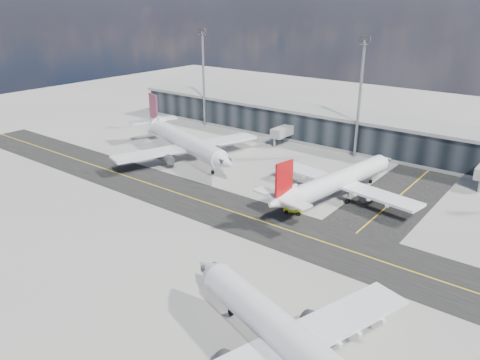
{
  "coord_description": "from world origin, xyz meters",
  "views": [
    {
      "loc": [
        45.37,
        -57.21,
        36.86
      ],
      "look_at": [
        -4.73,
        7.45,
        5.0
      ],
      "focal_mm": 35.0,
      "sensor_mm": 36.0,
      "label": 1
    }
  ],
  "objects_px": {
    "airliner_af": "(184,141)",
    "service_van": "(374,168)",
    "airliner_near": "(298,348)",
    "airliner_redtail": "(338,181)",
    "baggage_tug": "(295,208)"
  },
  "relations": [
    {
      "from": "airliner_af",
      "to": "service_van",
      "type": "relative_size",
      "value": 8.37
    },
    {
      "from": "airliner_near",
      "to": "service_van",
      "type": "distance_m",
      "value": 67.31
    },
    {
      "from": "airliner_af",
      "to": "airliner_redtail",
      "type": "relative_size",
      "value": 1.11
    },
    {
      "from": "airliner_redtail",
      "to": "airliner_near",
      "type": "relative_size",
      "value": 0.99
    },
    {
      "from": "airliner_af",
      "to": "baggage_tug",
      "type": "distance_m",
      "value": 40.06
    },
    {
      "from": "airliner_near",
      "to": "service_van",
      "type": "bearing_deg",
      "value": 33.98
    },
    {
      "from": "airliner_redtail",
      "to": "baggage_tug",
      "type": "xyz_separation_m",
      "value": [
        -2.89,
        -10.77,
        -2.69
      ]
    },
    {
      "from": "airliner_redtail",
      "to": "service_van",
      "type": "distance_m",
      "value": 19.99
    },
    {
      "from": "airliner_af",
      "to": "service_van",
      "type": "bearing_deg",
      "value": 134.91
    },
    {
      "from": "airliner_redtail",
      "to": "baggage_tug",
      "type": "bearing_deg",
      "value": -95.45
    },
    {
      "from": "airliner_near",
      "to": "airliner_af",
      "type": "bearing_deg",
      "value": 70.77
    },
    {
      "from": "airliner_redtail",
      "to": "airliner_near",
      "type": "height_order",
      "value": "airliner_near"
    },
    {
      "from": "airliner_af",
      "to": "airliner_redtail",
      "type": "distance_m",
      "value": 41.33
    },
    {
      "from": "airliner_af",
      "to": "airliner_near",
      "type": "xyz_separation_m",
      "value": [
        59.45,
        -44.86,
        -0.41
      ]
    },
    {
      "from": "airliner_redtail",
      "to": "service_van",
      "type": "relative_size",
      "value": 7.54
    }
  ]
}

